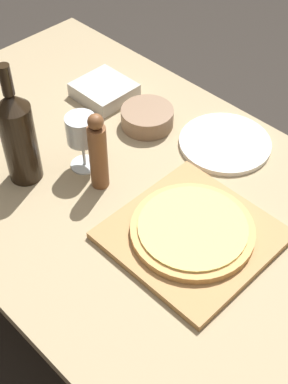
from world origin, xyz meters
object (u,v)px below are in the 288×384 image
object	(u,v)px
pizza	(193,229)
wine_glass	(81,132)
wine_bottle	(18,136)
small_bowl	(147,117)
pepper_mill	(98,153)

from	to	relation	value
pizza	wine_glass	size ratio (longest dim) A/B	1.81
wine_bottle	small_bowl	bearing A→B (deg)	-11.39
wine_bottle	wine_glass	bearing A→B (deg)	-30.88
pizza	wine_glass	bearing A→B (deg)	92.50
wine_glass	wine_bottle	bearing A→B (deg)	149.12
pepper_mill	wine_glass	size ratio (longest dim) A/B	1.39
wine_bottle	pizza	bearing A→B (deg)	-71.59
pepper_mill	wine_glass	xyz separation A→B (m)	(0.02, 0.08, 0.01)
wine_bottle	wine_glass	size ratio (longest dim) A/B	2.08
small_bowl	wine_glass	bearing A→B (deg)	-179.01
wine_glass	small_bowl	size ratio (longest dim) A/B	1.06
small_bowl	pepper_mill	bearing A→B (deg)	-161.60
pizza	wine_bottle	size ratio (longest dim) A/B	0.87
wine_bottle	wine_glass	world-z (taller)	wine_bottle
wine_bottle	pepper_mill	bearing A→B (deg)	-54.02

